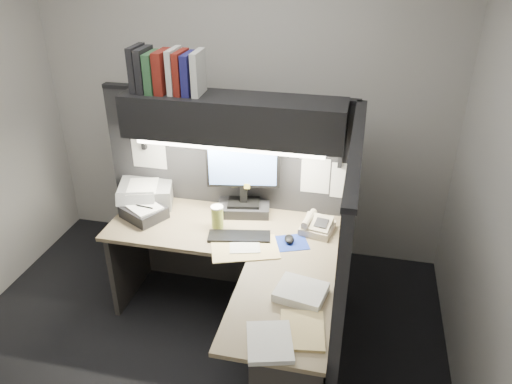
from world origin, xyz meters
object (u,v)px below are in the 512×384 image
at_px(desk, 251,316).
at_px(coffee_cup, 217,218).
at_px(monitor, 243,186).
at_px(overhead_shelf, 233,118).
at_px(telephone, 317,226).
at_px(keyboard, 239,236).
at_px(printer, 146,193).
at_px(notebook_stack, 144,212).

xyz_separation_m(desk, coffee_cup, (-0.38, 0.55, 0.37)).
xyz_separation_m(desk, monitor, (-0.24, 0.79, 0.52)).
height_order(overhead_shelf, telephone, overhead_shelf).
relative_size(keyboard, printer, 1.08).
height_order(desk, printer, printer).
height_order(printer, notebook_stack, printer).
relative_size(overhead_shelf, telephone, 6.90).
distance_m(monitor, coffee_cup, 0.32).
bearing_deg(printer, overhead_shelf, -19.34).
bearing_deg(printer, keyboard, -38.72).
bearing_deg(monitor, keyboard, -91.44).
height_order(telephone, printer, printer).
distance_m(telephone, notebook_stack, 1.29).
height_order(coffee_cup, printer, same).
bearing_deg(desk, keyboard, 112.94).
xyz_separation_m(monitor, telephone, (0.58, -0.14, -0.19)).
xyz_separation_m(telephone, notebook_stack, (-1.29, -0.09, 0.00)).
xyz_separation_m(keyboard, printer, (-0.84, 0.33, 0.07)).
height_order(monitor, coffee_cup, monitor).
height_order(overhead_shelf, coffee_cup, overhead_shelf).
distance_m(desk, telephone, 0.80).
relative_size(monitor, coffee_cup, 3.58).
bearing_deg(notebook_stack, desk, -30.39).
height_order(telephone, coffee_cup, coffee_cup).
bearing_deg(desk, printer, 142.76).
bearing_deg(monitor, overhead_shelf, -154.34).
bearing_deg(keyboard, overhead_shelf, 99.21).
height_order(keyboard, notebook_stack, notebook_stack).
relative_size(coffee_cup, printer, 0.40).
height_order(coffee_cup, notebook_stack, coffee_cup).
distance_m(overhead_shelf, keyboard, 0.83).
distance_m(keyboard, notebook_stack, 0.77).
height_order(desk, overhead_shelf, overhead_shelf).
bearing_deg(desk, coffee_cup, 124.49).
bearing_deg(keyboard, printer, 147.41).
xyz_separation_m(monitor, coffee_cup, (-0.13, -0.24, -0.15)).
relative_size(overhead_shelf, monitor, 2.67).
bearing_deg(monitor, telephone, -24.18).
height_order(desk, telephone, telephone).
distance_m(monitor, keyboard, 0.41).
bearing_deg(printer, coffee_cup, -36.65).
bearing_deg(telephone, desk, -105.80).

